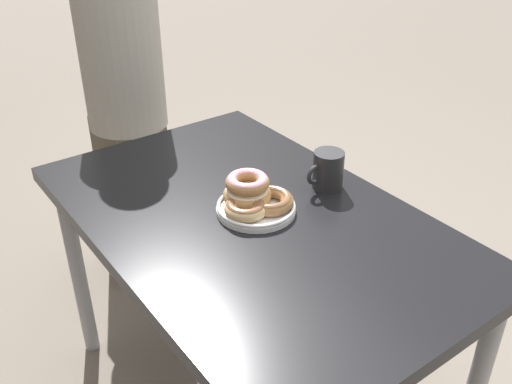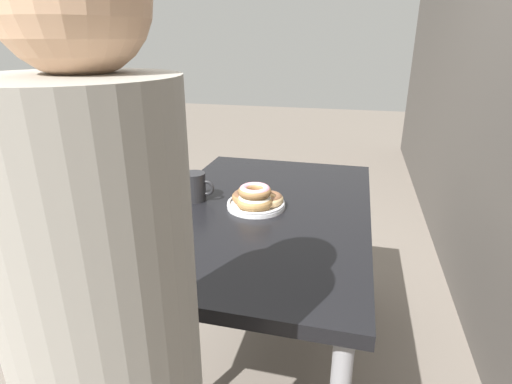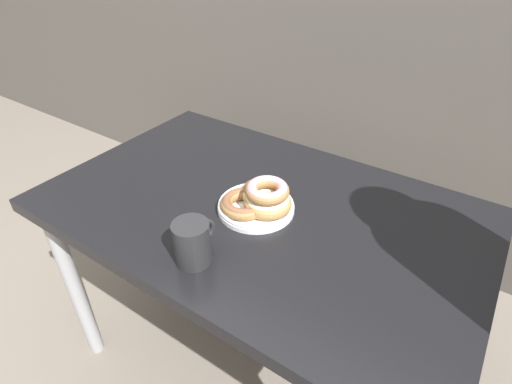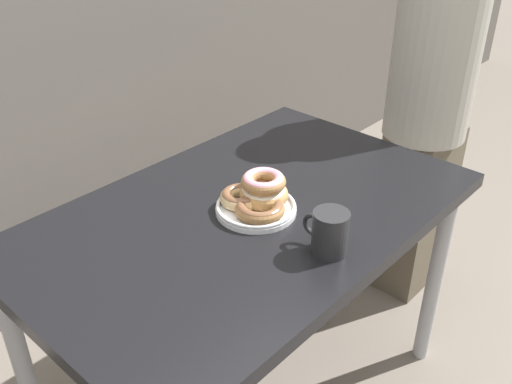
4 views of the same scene
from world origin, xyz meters
name	(u,v)px [view 3 (image 3 of 4)]	position (x,y,z in m)	size (l,w,h in m)	color
dining_table	(259,226)	(0.00, 0.21, 0.66)	(1.22, 0.76, 0.73)	black
donut_plate	(259,199)	(0.02, 0.19, 0.77)	(0.24, 0.24, 0.09)	white
coffee_mug	(193,242)	(-0.01, -0.06, 0.79)	(0.09, 0.12, 0.11)	#232326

